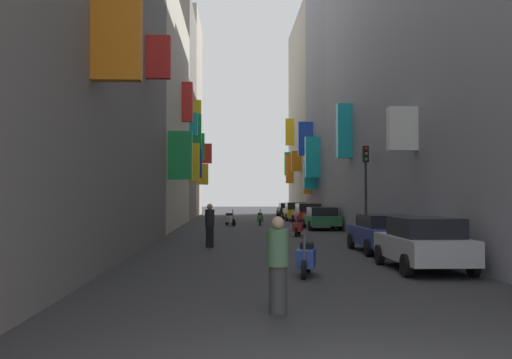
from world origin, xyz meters
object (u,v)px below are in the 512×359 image
object	(u,v)px
parked_car_yellow	(295,211)
scooter_silver	(209,212)
scooter_white	(230,219)
scooter_green	(260,218)
scooter_blue	(306,258)
parked_car_silver	(423,243)
scooter_red	(298,227)
traffic_light_near_corner	(366,176)
pedestrian_crossing	(278,265)
parked_car_blue	(382,232)
parked_car_black	(287,209)
parked_car_red	(308,213)
pedestrian_near_left	(210,226)
parked_car_green	(322,218)

from	to	relation	value
parked_car_yellow	scooter_silver	distance (m)	12.16
scooter_white	scooter_green	xyz separation A→B (m)	(2.10, 0.70, 0.00)
scooter_blue	scooter_silver	xyz separation A→B (m)	(-4.20, 42.55, 0.00)
parked_car_silver	scooter_silver	distance (m)	42.36
scooter_red	traffic_light_near_corner	distance (m)	5.03
scooter_silver	scooter_green	size ratio (longest dim) A/B	0.98
traffic_light_near_corner	scooter_silver	bearing A→B (deg)	104.92
scooter_green	pedestrian_crossing	distance (m)	30.06
parked_car_blue	scooter_red	bearing A→B (deg)	103.93
scooter_red	scooter_white	xyz separation A→B (m)	(-3.51, 10.17, 0.00)
parked_car_black	parked_car_silver	distance (m)	39.77
parked_car_red	scooter_silver	size ratio (longest dim) A/B	2.43
scooter_white	scooter_silver	bearing A→B (deg)	96.82
parked_car_yellow	pedestrian_near_left	bearing A→B (deg)	-104.10
pedestrian_near_left	scooter_blue	bearing A→B (deg)	-71.03
parked_car_green	pedestrian_crossing	distance (m)	25.02
parked_car_green	scooter_red	world-z (taller)	parked_car_green
scooter_silver	pedestrian_crossing	bearing A→B (deg)	-86.27
parked_car_silver	pedestrian_crossing	world-z (taller)	pedestrian_crossing
scooter_silver	traffic_light_near_corner	distance (m)	32.68
pedestrian_near_left	traffic_light_near_corner	bearing A→B (deg)	21.99
parked_car_green	scooter_red	distance (m)	5.81
scooter_blue	scooter_silver	distance (m)	42.76
parked_car_blue	traffic_light_near_corner	bearing A→B (deg)	83.09
parked_car_green	parked_car_silver	bearing A→B (deg)	-90.49
parked_car_silver	pedestrian_near_left	bearing A→B (deg)	130.18
parked_car_silver	parked_car_green	xyz separation A→B (m)	(0.16, 19.00, -0.05)
parked_car_blue	parked_car_red	xyz separation A→B (m)	(0.04, 20.84, 0.04)
scooter_blue	pedestrian_crossing	bearing A→B (deg)	-103.41
parked_car_green	parked_car_black	bearing A→B (deg)	90.26
parked_car_silver	scooter_blue	world-z (taller)	parked_car_silver
parked_car_blue	scooter_green	distance (m)	19.72
pedestrian_crossing	traffic_light_near_corner	world-z (taller)	traffic_light_near_corner
parked_car_red	parked_car_green	world-z (taller)	parked_car_red
parked_car_blue	parked_car_silver	size ratio (longest dim) A/B	1.07
parked_car_silver	parked_car_yellow	xyz separation A→B (m)	(0.03, 32.19, 0.01)
scooter_white	scooter_silver	xyz separation A→B (m)	(-2.14, 17.91, -0.00)
parked_car_silver	parked_car_yellow	world-z (taller)	parked_car_yellow
pedestrian_crossing	traffic_light_near_corner	bearing A→B (deg)	71.37
scooter_silver	pedestrian_crossing	distance (m)	47.35
parked_car_black	pedestrian_near_left	xyz separation A→B (m)	(-6.28, -32.42, 0.16)
parked_car_green	pedestrian_crossing	bearing A→B (deg)	-100.75
parked_car_green	scooter_red	size ratio (longest dim) A/B	2.27
parked_car_black	scooter_green	size ratio (longest dim) A/B	2.25
pedestrian_crossing	pedestrian_near_left	bearing A→B (deg)	97.53
parked_car_black	parked_car_silver	bearing A→B (deg)	-90.10
parked_car_red	parked_car_green	size ratio (longest dim) A/B	1.12
parked_car_silver	pedestrian_near_left	world-z (taller)	pedestrian_near_left
traffic_light_near_corner	parked_car_silver	bearing A→B (deg)	-94.56
parked_car_blue	scooter_blue	xyz separation A→B (m)	(-3.57, -5.93, -0.28)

